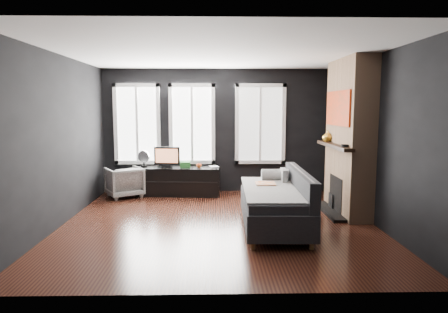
{
  "coord_description": "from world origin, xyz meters",
  "views": [
    {
      "loc": [
        -0.06,
        -6.31,
        1.87
      ],
      "look_at": [
        0.1,
        0.3,
        1.05
      ],
      "focal_mm": 32.0,
      "sensor_mm": 36.0,
      "label": 1
    }
  ],
  "objects_px": {
    "media_console": "(179,181)",
    "book": "(210,161)",
    "monitor": "(167,156)",
    "sofa": "(274,199)",
    "armchair": "(124,180)",
    "mantel_vase": "(328,136)",
    "mug": "(199,165)"
  },
  "relations": [
    {
      "from": "media_console",
      "to": "book",
      "type": "height_order",
      "value": "book"
    },
    {
      "from": "monitor",
      "to": "sofa",
      "type": "bearing_deg",
      "value": -43.23
    },
    {
      "from": "armchair",
      "to": "mantel_vase",
      "type": "distance_m",
      "value": 4.22
    },
    {
      "from": "armchair",
      "to": "book",
      "type": "bearing_deg",
      "value": 155.16
    },
    {
      "from": "armchair",
      "to": "mug",
      "type": "bearing_deg",
      "value": 151.86
    },
    {
      "from": "sofa",
      "to": "mantel_vase",
      "type": "relative_size",
      "value": 9.98
    },
    {
      "from": "mantel_vase",
      "to": "book",
      "type": "bearing_deg",
      "value": 154.48
    },
    {
      "from": "book",
      "to": "armchair",
      "type": "bearing_deg",
      "value": -175.02
    },
    {
      "from": "mug",
      "to": "mantel_vase",
      "type": "bearing_deg",
      "value": -21.22
    },
    {
      "from": "monitor",
      "to": "mantel_vase",
      "type": "height_order",
      "value": "mantel_vase"
    },
    {
      "from": "sofa",
      "to": "book",
      "type": "height_order",
      "value": "sofa"
    },
    {
      "from": "media_console",
      "to": "mug",
      "type": "relative_size",
      "value": 15.94
    },
    {
      "from": "armchair",
      "to": "media_console",
      "type": "relative_size",
      "value": 0.4
    },
    {
      "from": "sofa",
      "to": "monitor",
      "type": "relative_size",
      "value": 3.79
    },
    {
      "from": "media_console",
      "to": "book",
      "type": "relative_size",
      "value": 7.18
    },
    {
      "from": "media_console",
      "to": "book",
      "type": "distance_m",
      "value": 0.78
    },
    {
      "from": "armchair",
      "to": "media_console",
      "type": "height_order",
      "value": "armchair"
    },
    {
      "from": "armchair",
      "to": "monitor",
      "type": "height_order",
      "value": "monitor"
    },
    {
      "from": "monitor",
      "to": "book",
      "type": "relative_size",
      "value": 2.29
    },
    {
      "from": "mug",
      "to": "mantel_vase",
      "type": "height_order",
      "value": "mantel_vase"
    },
    {
      "from": "sofa",
      "to": "mantel_vase",
      "type": "xyz_separation_m",
      "value": [
        1.19,
        1.35,
        0.88
      ]
    },
    {
      "from": "armchair",
      "to": "book",
      "type": "distance_m",
      "value": 1.83
    },
    {
      "from": "book",
      "to": "media_console",
      "type": "bearing_deg",
      "value": -179.5
    },
    {
      "from": "sofa",
      "to": "armchair",
      "type": "relative_size",
      "value": 3.03
    },
    {
      "from": "media_console",
      "to": "monitor",
      "type": "bearing_deg",
      "value": -174.91
    },
    {
      "from": "book",
      "to": "mantel_vase",
      "type": "height_order",
      "value": "mantel_vase"
    },
    {
      "from": "monitor",
      "to": "armchair",
      "type": "bearing_deg",
      "value": -162.61
    },
    {
      "from": "sofa",
      "to": "armchair",
      "type": "bearing_deg",
      "value": 142.99
    },
    {
      "from": "sofa",
      "to": "book",
      "type": "xyz_separation_m",
      "value": [
        -1.02,
        2.4,
        0.27
      ]
    },
    {
      "from": "sofa",
      "to": "mug",
      "type": "xyz_separation_m",
      "value": [
        -1.25,
        2.29,
        0.2
      ]
    },
    {
      "from": "armchair",
      "to": "mantel_vase",
      "type": "relative_size",
      "value": 3.29
    },
    {
      "from": "monitor",
      "to": "mug",
      "type": "height_order",
      "value": "monitor"
    }
  ]
}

